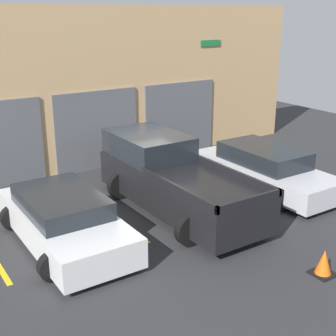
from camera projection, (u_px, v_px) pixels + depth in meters
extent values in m
plane|color=#2D2D30|center=(149.00, 194.00, 13.83)|extent=(28.00, 28.00, 0.00)
cube|color=tan|center=(96.00, 89.00, 15.58)|extent=(16.51, 0.60, 5.32)
cube|color=#595B60|center=(97.00, 130.00, 15.64)|extent=(2.96, 0.08, 2.65)
cube|color=#595B60|center=(180.00, 118.00, 17.39)|extent=(2.96, 0.08, 2.65)
cube|color=#197238|center=(211.00, 43.00, 17.26)|extent=(0.90, 0.03, 0.22)
cube|color=black|center=(178.00, 188.00, 12.39)|extent=(1.88, 5.48, 0.95)
cube|color=#1E2328|center=(149.00, 145.00, 13.31)|extent=(1.73, 2.47, 0.68)
cube|color=black|center=(177.00, 189.00, 10.76)|extent=(0.08, 3.02, 0.18)
cube|color=black|center=(236.00, 174.00, 11.70)|extent=(0.08, 3.02, 0.18)
cube|color=black|center=(250.00, 201.00, 10.07)|extent=(1.88, 0.08, 0.18)
cylinder|color=black|center=(121.00, 185.00, 13.39)|extent=(0.79, 0.22, 0.79)
cylinder|color=black|center=(169.00, 174.00, 14.26)|extent=(0.79, 0.22, 0.79)
cylinder|color=black|center=(191.00, 229.00, 10.71)|extent=(0.79, 0.22, 0.79)
cylinder|color=black|center=(245.00, 213.00, 11.57)|extent=(0.79, 0.22, 0.79)
cube|color=white|center=(65.00, 224.00, 10.79)|extent=(1.82, 4.45, 0.65)
cube|color=#1E2328|center=(61.00, 201.00, 10.71)|extent=(1.60, 2.45, 0.42)
cylinder|color=black|center=(13.00, 218.00, 11.52)|extent=(0.62, 0.22, 0.62)
cylinder|color=black|center=(74.00, 203.00, 12.35)|extent=(0.62, 0.22, 0.62)
cylinder|color=black|center=(53.00, 266.00, 9.33)|extent=(0.62, 0.22, 0.62)
cylinder|color=black|center=(124.00, 245.00, 10.17)|extent=(0.62, 0.22, 0.62)
cube|color=silver|center=(265.00, 174.00, 14.13)|extent=(1.75, 4.75, 0.62)
cube|color=#1E2328|center=(264.00, 155.00, 14.04)|extent=(1.54, 2.61, 0.50)
cylinder|color=black|center=(215.00, 169.00, 14.93)|extent=(0.66, 0.22, 0.66)
cylinder|color=black|center=(250.00, 161.00, 15.73)|extent=(0.66, 0.22, 0.66)
cylinder|color=black|center=(283.00, 199.00, 12.61)|extent=(0.66, 0.22, 0.66)
cylinder|color=black|center=(321.00, 187.00, 13.41)|extent=(0.66, 0.22, 0.66)
cube|color=gold|center=(126.00, 226.00, 11.77)|extent=(0.12, 2.20, 0.01)
cube|color=gold|center=(224.00, 199.00, 13.44)|extent=(0.12, 2.20, 0.01)
cube|color=gold|center=(300.00, 178.00, 15.11)|extent=(0.12, 2.20, 0.01)
cube|color=black|center=(323.00, 273.00, 9.63)|extent=(0.47, 0.47, 0.03)
cone|color=orange|center=(324.00, 262.00, 9.55)|extent=(0.36, 0.36, 0.55)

